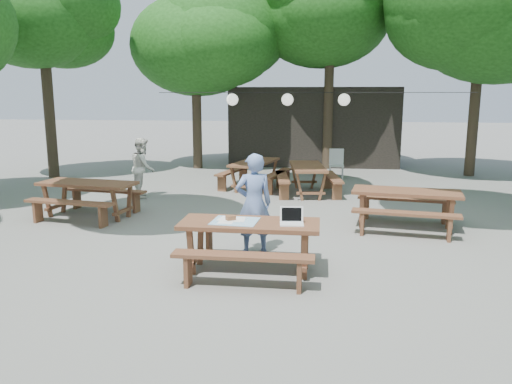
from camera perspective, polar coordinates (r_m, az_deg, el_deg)
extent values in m
plane|color=#60605B|center=(8.90, 2.06, -5.53)|extent=(80.00, 80.00, 0.00)
cube|color=black|center=(19.03, 6.63, 7.57)|extent=(6.00, 3.00, 2.80)
cube|color=#59311F|center=(7.17, -0.73, -3.66)|extent=(2.00, 0.80, 0.06)
cube|color=#59311F|center=(6.63, -1.53, -7.33)|extent=(1.90, 0.28, 0.05)
cube|color=#59311F|center=(7.86, -0.05, -4.36)|extent=(1.90, 0.28, 0.05)
cube|color=#59311F|center=(7.28, -0.72, -6.51)|extent=(1.70, 0.70, 0.69)
cube|color=#59311F|center=(10.99, -18.71, 0.93)|extent=(2.09, 1.08, 0.06)
cube|color=#59311F|center=(10.51, -20.60, -1.12)|extent=(1.92, 0.55, 0.05)
cube|color=#59311F|center=(11.56, -16.83, 0.17)|extent=(1.92, 0.55, 0.05)
cube|color=#59311F|center=(11.05, -18.59, -0.98)|extent=(1.78, 0.93, 0.69)
cube|color=#59311F|center=(9.91, 16.80, 0.00)|extent=(2.10, 1.10, 0.06)
cube|color=#59311F|center=(9.33, 16.72, -2.36)|extent=(1.92, 0.57, 0.05)
cube|color=#59311F|center=(10.60, 16.71, -0.78)|extent=(1.92, 0.57, 0.05)
cube|color=#59311F|center=(9.99, 16.68, -2.11)|extent=(1.79, 0.95, 0.69)
cube|color=#59311F|center=(13.67, -0.15, 3.41)|extent=(1.24, 2.13, 0.06)
cube|color=#59311F|center=(13.49, 2.43, 2.14)|extent=(0.71, 1.91, 0.05)
cube|color=#59311F|center=(13.95, -2.65, 2.44)|extent=(0.71, 1.91, 0.05)
cube|color=#59311F|center=(13.72, -0.15, 1.86)|extent=(1.07, 1.82, 0.69)
cube|color=#59311F|center=(12.92, 5.92, 2.91)|extent=(1.06, 2.09, 0.06)
cube|color=#59311F|center=(13.05, 8.74, 1.72)|extent=(0.54, 1.92, 0.05)
cube|color=#59311F|center=(12.91, 3.03, 1.73)|extent=(0.54, 1.92, 0.05)
cube|color=#59311F|center=(12.98, 5.89, 1.27)|extent=(0.93, 1.78, 0.69)
imported|color=#6B86C3|center=(8.04, -0.25, -1.33)|extent=(0.68, 0.55, 1.63)
imported|color=silver|center=(12.82, -12.79, 2.75)|extent=(0.76, 0.86, 1.49)
cube|color=silver|center=(15.51, 9.18, 3.00)|extent=(0.44, 0.44, 0.04)
cube|color=silver|center=(15.67, 9.18, 4.04)|extent=(0.44, 0.04, 0.48)
cube|color=silver|center=(15.54, 9.15, 2.23)|extent=(0.42, 0.42, 0.38)
cube|color=white|center=(7.01, 4.11, -3.69)|extent=(0.35, 0.26, 0.02)
cube|color=white|center=(7.10, 4.09, -2.55)|extent=(0.33, 0.09, 0.23)
cube|color=black|center=(7.09, 4.09, -2.56)|extent=(0.28, 0.07, 0.19)
cube|color=#3C98CE|center=(7.19, -2.42, -3.34)|extent=(0.69, 0.59, 0.01)
cube|color=white|center=(7.17, -3.40, -3.35)|extent=(0.22, 0.30, 0.00)
cube|color=white|center=(7.26, -2.11, -3.15)|extent=(0.23, 0.31, 0.00)
cube|color=white|center=(7.30, -3.44, -3.06)|extent=(0.26, 0.33, 0.00)
cube|color=brown|center=(7.22, -2.91, -2.96)|extent=(0.16, 0.15, 0.06)
cylinder|color=black|center=(14.50, 6.44, 11.24)|extent=(9.00, 0.02, 0.02)
sphere|color=white|center=(14.73, -2.72, 10.51)|extent=(0.34, 0.34, 0.34)
sphere|color=white|center=(14.53, 3.61, 10.49)|extent=(0.34, 0.34, 0.34)
sphere|color=white|center=(14.51, 10.03, 10.35)|extent=(0.34, 0.34, 0.34)
cylinder|color=#2D2319|center=(16.70, -22.59, 9.01)|extent=(0.32, 0.32, 4.36)
ellipsoid|color=#194612|center=(16.83, -23.25, 17.46)|extent=(4.11, 4.11, 3.08)
cylinder|color=#2D2319|center=(17.53, -6.81, 10.00)|extent=(0.32, 0.32, 4.47)
ellipsoid|color=#194612|center=(17.67, -7.00, 18.25)|extent=(5.02, 5.02, 3.76)
cylinder|color=#2D2319|center=(17.50, 8.31, 11.15)|extent=(0.32, 0.32, 5.20)
ellipsoid|color=#194612|center=(17.74, 8.59, 20.55)|extent=(5.11, 5.11, 3.83)
cylinder|color=#2D2319|center=(17.16, 23.74, 9.44)|extent=(0.32, 0.32, 4.65)
ellipsoid|color=#194612|center=(17.32, 24.44, 18.13)|extent=(5.25, 5.25, 3.93)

